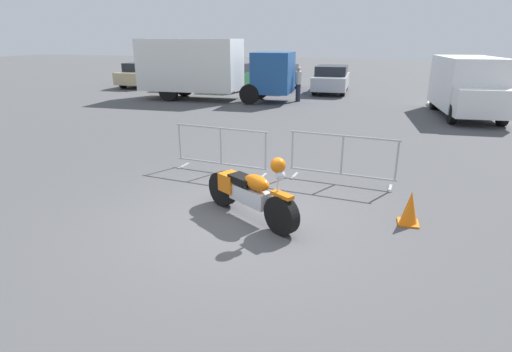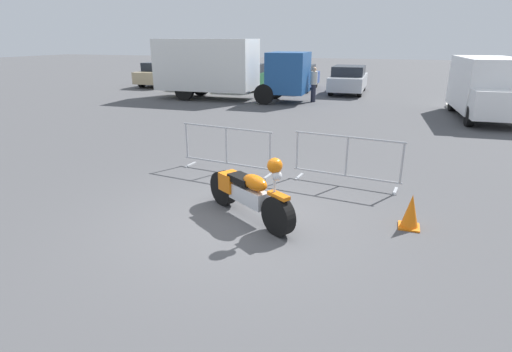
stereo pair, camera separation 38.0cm
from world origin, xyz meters
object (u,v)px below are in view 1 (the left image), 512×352
(crowd_barrier_far, at_px, (342,158))
(box_truck, at_px, (207,67))
(motorcycle, at_px, (250,192))
(parked_car_green, at_px, (232,76))
(parked_car_blue, at_px, (282,77))
(traffic_cone, at_px, (410,208))
(parked_car_tan, at_px, (145,74))
(parked_car_yellow, at_px, (186,76))
(crowd_barrier_near, at_px, (221,149))
(parked_car_silver, at_px, (331,79))
(delivery_van, at_px, (467,85))
(pedestrian, at_px, (298,83))

(crowd_barrier_far, bearing_deg, box_truck, 124.86)
(motorcycle, height_order, crowd_barrier_far, motorcycle)
(parked_car_green, relative_size, parked_car_blue, 1.01)
(crowd_barrier_far, xyz_separation_m, traffic_cone, (1.29, -1.78, -0.27))
(motorcycle, distance_m, parked_car_blue, 18.66)
(parked_car_blue, bearing_deg, parked_car_tan, 93.13)
(parked_car_tan, xyz_separation_m, traffic_cone, (15.21, -17.20, -0.48))
(parked_car_yellow, bearing_deg, traffic_cone, -145.38)
(crowd_barrier_near, relative_size, parked_car_yellow, 0.55)
(crowd_barrier_near, relative_size, parked_car_silver, 0.51)
(motorcycle, bearing_deg, box_truck, 148.16)
(delivery_van, bearing_deg, parked_car_tan, -112.03)
(delivery_van, xyz_separation_m, parked_car_blue, (-8.97, 6.56, -0.48))
(motorcycle, distance_m, box_truck, 14.58)
(crowd_barrier_far, relative_size, parked_car_yellow, 0.55)
(parked_car_tan, bearing_deg, crowd_barrier_near, -144.95)
(box_truck, xyz_separation_m, parked_car_blue, (2.75, 5.18, -0.88))
(motorcycle, relative_size, pedestrian, 1.17)
(delivery_van, height_order, parked_car_blue, delivery_van)
(crowd_barrier_near, xyz_separation_m, traffic_cone, (4.07, -1.78, -0.27))
(crowd_barrier_far, bearing_deg, parked_car_yellow, 125.35)
(crowd_barrier_near, distance_m, traffic_cone, 4.45)
(motorcycle, relative_size, parked_car_yellow, 0.46)
(parked_car_silver, bearing_deg, delivery_van, -135.97)
(motorcycle, distance_m, parked_car_silver, 17.77)
(parked_car_green, bearing_deg, parked_car_yellow, 92.30)
(parked_car_green, height_order, parked_car_blue, parked_car_green)
(traffic_cone, bearing_deg, pedestrian, 107.92)
(crowd_barrier_far, height_order, delivery_van, delivery_van)
(traffic_cone, bearing_deg, crowd_barrier_near, 156.39)
(parked_car_yellow, distance_m, parked_car_blue, 6.11)
(box_truck, relative_size, parked_car_silver, 1.71)
(traffic_cone, bearing_deg, parked_car_yellow, 125.40)
(pedestrian, bearing_deg, crowd_barrier_near, 125.42)
(parked_car_tan, xyz_separation_m, parked_car_silver, (12.14, 0.04, 0.01))
(delivery_van, bearing_deg, parked_car_silver, -139.03)
(crowd_barrier_far, height_order, parked_car_silver, parked_car_silver)
(parked_car_blue, relative_size, traffic_cone, 7.50)
(crowd_barrier_near, xyz_separation_m, box_truck, (-4.79, 10.87, 1.08))
(crowd_barrier_far, height_order, parked_car_yellow, parked_car_yellow)
(box_truck, distance_m, pedestrian, 4.65)
(parked_car_silver, distance_m, pedestrian, 4.12)
(motorcycle, xyz_separation_m, parked_car_blue, (-3.43, 18.34, 0.28))
(parked_car_yellow, distance_m, parked_car_silver, 9.10)
(crowd_barrier_near, xyz_separation_m, delivery_van, (6.93, 9.49, 0.69))
(crowd_barrier_near, distance_m, parked_car_tan, 19.03)
(parked_car_tan, xyz_separation_m, parked_car_yellow, (3.03, -0.08, -0.04))
(traffic_cone, bearing_deg, parked_car_silver, 100.10)
(traffic_cone, bearing_deg, parked_car_tan, 131.48)
(parked_car_green, distance_m, pedestrian, 6.26)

